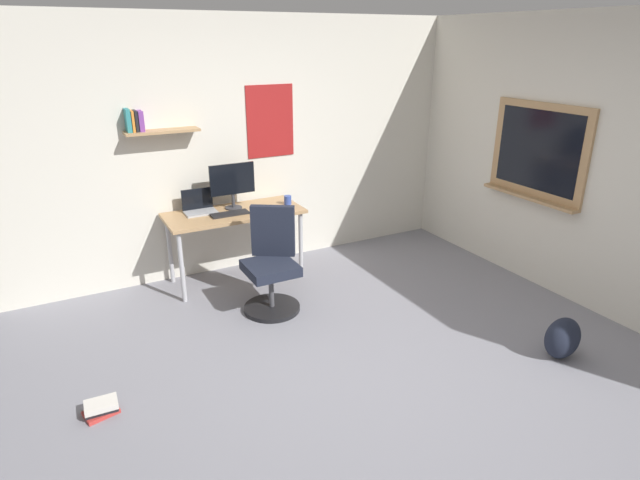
# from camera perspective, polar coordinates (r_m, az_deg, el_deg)

# --- Properties ---
(ground_plane) EXTENTS (5.20, 5.20, 0.00)m
(ground_plane) POSITION_cam_1_polar(r_m,az_deg,el_deg) (4.05, 5.08, -14.64)
(ground_plane) COLOR gray
(ground_plane) RESTS_ON ground
(wall_back) EXTENTS (5.00, 0.30, 2.60)m
(wall_back) POSITION_cam_1_polar(r_m,az_deg,el_deg) (5.59, -8.40, 10.05)
(wall_back) COLOR silver
(wall_back) RESTS_ON ground
(wall_right) EXTENTS (0.22, 5.00, 2.60)m
(wall_right) POSITION_cam_1_polar(r_m,az_deg,el_deg) (5.20, 28.94, 6.77)
(wall_right) COLOR silver
(wall_right) RESTS_ON ground
(desk) EXTENTS (1.36, 0.60, 0.74)m
(desk) POSITION_cam_1_polar(r_m,az_deg,el_deg) (5.32, -9.33, 2.25)
(desk) COLOR tan
(desk) RESTS_ON ground
(office_chair) EXTENTS (0.55, 0.57, 0.95)m
(office_chair) POSITION_cam_1_polar(r_m,az_deg,el_deg) (4.79, -5.30, -2.95)
(office_chair) COLOR black
(office_chair) RESTS_ON ground
(laptop) EXTENTS (0.31, 0.21, 0.23)m
(laptop) POSITION_cam_1_polar(r_m,az_deg,el_deg) (5.33, -13.04, 3.54)
(laptop) COLOR #ADAFB5
(laptop) RESTS_ON desk
(monitor_primary) EXTENTS (0.46, 0.17, 0.46)m
(monitor_primary) POSITION_cam_1_polar(r_m,az_deg,el_deg) (5.32, -9.55, 6.18)
(monitor_primary) COLOR #38383D
(monitor_primary) RESTS_ON desk
(keyboard) EXTENTS (0.37, 0.13, 0.02)m
(keyboard) POSITION_cam_1_polar(r_m,az_deg,el_deg) (5.20, -9.82, 2.84)
(keyboard) COLOR black
(keyboard) RESTS_ON desk
(computer_mouse) EXTENTS (0.10, 0.06, 0.03)m
(computer_mouse) POSITION_cam_1_polar(r_m,az_deg,el_deg) (5.29, -6.95, 3.38)
(computer_mouse) COLOR #262628
(computer_mouse) RESTS_ON desk
(coffee_mug) EXTENTS (0.08, 0.08, 0.09)m
(coffee_mug) POSITION_cam_1_polar(r_m,az_deg,el_deg) (5.46, -3.55, 4.38)
(coffee_mug) COLOR #334CA5
(coffee_mug) RESTS_ON desk
(backpack) EXTENTS (0.32, 0.22, 0.34)m
(backpack) POSITION_cam_1_polar(r_m,az_deg,el_deg) (4.57, 24.96, -9.69)
(backpack) COLOR #1E2333
(backpack) RESTS_ON ground
(book_stack_on_floor) EXTENTS (0.24, 0.20, 0.10)m
(book_stack_on_floor) POSITION_cam_1_polar(r_m,az_deg,el_deg) (3.96, -22.79, -16.52)
(book_stack_on_floor) COLOR #C63833
(book_stack_on_floor) RESTS_ON ground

